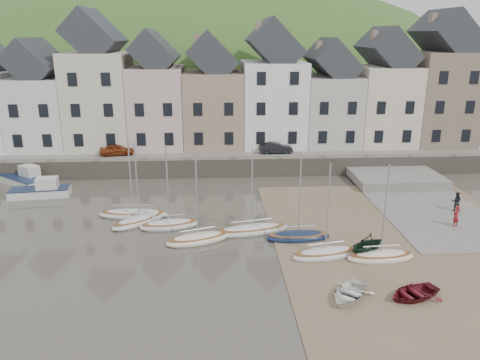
{
  "coord_description": "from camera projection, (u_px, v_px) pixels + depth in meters",
  "views": [
    {
      "loc": [
        -1.83,
        -26.9,
        13.33
      ],
      "look_at": [
        0.0,
        6.0,
        3.0
      ],
      "focal_mm": 35.0,
      "sensor_mm": 36.0,
      "label": 1
    }
  ],
  "objects": [
    {
      "name": "ground",
      "position": [
        245.0,
        253.0,
        29.71
      ],
      "size": [
        160.0,
        160.0,
        0.0
      ],
      "primitive_type": "plane",
      "color": "#484239",
      "rests_on": "ground"
    },
    {
      "name": "quay_land",
      "position": [
        229.0,
        136.0,
        59.98
      ],
      "size": [
        90.0,
        30.0,
        1.5
      ],
      "primitive_type": "cube",
      "color": "#365D25",
      "rests_on": "ground"
    },
    {
      "name": "quay_street",
      "position": [
        232.0,
        152.0,
        48.78
      ],
      "size": [
        70.0,
        7.0,
        0.1
      ],
      "primitive_type": "cube",
      "color": "slate",
      "rests_on": "quay_land"
    },
    {
      "name": "seawall",
      "position": [
        234.0,
        167.0,
        45.64
      ],
      "size": [
        70.0,
        1.2,
        1.8
      ],
      "primitive_type": "cube",
      "color": "slate",
      "rests_on": "ground"
    },
    {
      "name": "beach",
      "position": [
        414.0,
        248.0,
        30.29
      ],
      "size": [
        18.0,
        26.0,
        0.06
      ],
      "primitive_type": "cube",
      "color": "brown",
      "rests_on": "ground"
    },
    {
      "name": "slipway",
      "position": [
        422.0,
        204.0,
        38.11
      ],
      "size": [
        8.0,
        18.0,
        0.12
      ],
      "primitive_type": "cube",
      "color": "slate",
      "rests_on": "ground"
    },
    {
      "name": "hillside",
      "position": [
        200.0,
        200.0,
        92.0
      ],
      "size": [
        134.4,
        84.0,
        84.0
      ],
      "color": "#365D25",
      "rests_on": "ground"
    },
    {
      "name": "townhouse_terrace",
      "position": [
        247.0,
        92.0,
        50.48
      ],
      "size": [
        61.05,
        8.0,
        13.93
      ],
      "color": "white",
      "rests_on": "quay_land"
    },
    {
      "name": "sailboat_0",
      "position": [
        133.0,
        214.0,
        35.52
      ],
      "size": [
        5.35,
        1.79,
        6.32
      ],
      "color": "silver",
      "rests_on": "ground"
    },
    {
      "name": "sailboat_1",
      "position": [
        139.0,
        220.0,
        34.27
      ],
      "size": [
        4.39,
        4.14,
        6.32
      ],
      "color": "silver",
      "rests_on": "ground"
    },
    {
      "name": "sailboat_2",
      "position": [
        198.0,
        239.0,
        31.18
      ],
      "size": [
        4.64,
        2.81,
        6.32
      ],
      "color": "beige",
      "rests_on": "ground"
    },
    {
      "name": "sailboat_3",
      "position": [
        169.0,
        224.0,
        33.49
      ],
      "size": [
        4.42,
        2.23,
        6.32
      ],
      "color": "silver",
      "rests_on": "ground"
    },
    {
      "name": "sailboat_4",
      "position": [
        252.0,
        230.0,
        32.62
      ],
      "size": [
        5.58,
        2.57,
        6.32
      ],
      "color": "silver",
      "rests_on": "ground"
    },
    {
      "name": "sailboat_5",
      "position": [
        298.0,
        236.0,
        31.59
      ],
      "size": [
        4.44,
        1.71,
        6.32
      ],
      "color": "#142240",
      "rests_on": "ground"
    },
    {
      "name": "sailboat_6",
      "position": [
        325.0,
        253.0,
        29.11
      ],
      "size": [
        4.59,
        2.37,
        6.32
      ],
      "color": "silver",
      "rests_on": "ground"
    },
    {
      "name": "sailboat_7",
      "position": [
        380.0,
        256.0,
        28.74
      ],
      "size": [
        4.31,
        1.75,
        6.32
      ],
      "color": "beige",
      "rests_on": "ground"
    },
    {
      "name": "motorboat_0",
      "position": [
        42.0,
        190.0,
        39.86
      ],
      "size": [
        5.12,
        2.32,
        1.7
      ],
      "color": "silver",
      "rests_on": "ground"
    },
    {
      "name": "motorboat_2",
      "position": [
        24.0,
        178.0,
        43.09
      ],
      "size": [
        5.05,
        4.54,
        1.7
      ],
      "color": "silver",
      "rests_on": "ground"
    },
    {
      "name": "rowboat_white",
      "position": [
        349.0,
        293.0,
        24.46
      ],
      "size": [
        3.53,
        3.67,
        0.62
      ],
      "primitive_type": "imported",
      "rotation": [
        0.0,
        0.0,
        -0.67
      ],
      "color": "white",
      "rests_on": "beach"
    },
    {
      "name": "rowboat_green",
      "position": [
        368.0,
        245.0,
        29.11
      ],
      "size": [
        3.58,
        3.46,
        1.45
      ],
      "primitive_type": "imported",
      "rotation": [
        0.0,
        0.0,
        -1.02
      ],
      "color": "black",
      "rests_on": "beach"
    },
    {
      "name": "rowboat_red",
      "position": [
        413.0,
        293.0,
        24.5
      ],
      "size": [
        3.51,
        3.04,
        0.61
      ],
      "primitive_type": "imported",
      "rotation": [
        0.0,
        0.0,
        -1.2
      ],
      "color": "maroon",
      "rests_on": "beach"
    },
    {
      "name": "person_red",
      "position": [
        456.0,
        216.0,
        33.34
      ],
      "size": [
        0.68,
        0.59,
        1.56
      ],
      "primitive_type": "imported",
      "rotation": [
        0.0,
        0.0,
        3.61
      ],
      "color": "maroon",
      "rests_on": "slipway"
    },
    {
      "name": "person_dark",
      "position": [
        456.0,
        201.0,
        36.3
      ],
      "size": [
        0.9,
        0.81,
        1.53
      ],
      "primitive_type": "imported",
      "rotation": [
        0.0,
        0.0,
        2.77
      ],
      "color": "black",
      "rests_on": "slipway"
    },
    {
      "name": "car_left",
      "position": [
        117.0,
        150.0,
        47.03
      ],
      "size": [
        3.51,
        1.81,
        1.14
      ],
      "primitive_type": "imported",
      "rotation": [
        0.0,
        0.0,
        1.71
      ],
      "color": "maroon",
      "rests_on": "quay_street"
    },
    {
      "name": "car_right",
      "position": [
        276.0,
        148.0,
        47.88
      ],
      "size": [
        3.43,
        1.28,
        1.12
      ],
      "primitive_type": "imported",
      "rotation": [
        0.0,
        0.0,
        1.6
      ],
      "color": "black",
      "rests_on": "quay_street"
    }
  ]
}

